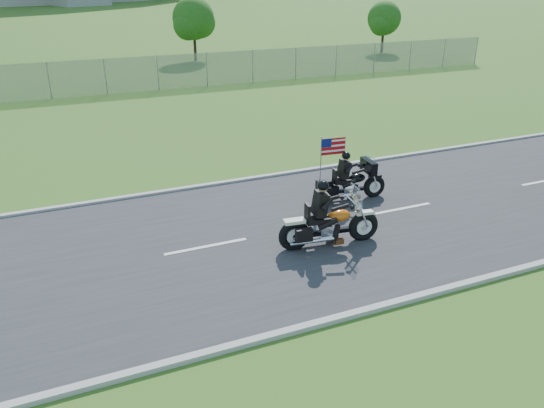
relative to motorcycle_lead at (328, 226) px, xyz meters
name	(u,v)px	position (x,y,z in m)	size (l,w,h in m)	color
ground	(277,234)	(-0.95, 1.10, -0.58)	(420.00, 420.00, 0.00)	#33581B
road	(277,234)	(-0.95, 1.10, -0.56)	(120.00, 8.00, 0.04)	#28282B
curb_north	(229,182)	(-0.95, 5.15, -0.53)	(120.00, 0.18, 0.12)	#9E9B93
curb_south	(354,314)	(-0.95, -2.95, -0.53)	(120.00, 0.18, 0.12)	#9E9B93
fence	(49,81)	(-5.95, 21.10, 0.42)	(60.00, 0.03, 2.00)	gray
tree_fence_near	(194,21)	(5.09, 31.14, 2.39)	(3.52, 3.28, 4.75)	#382316
tree_fence_far	(384,20)	(21.08, 29.13, 2.06)	(3.08, 2.87, 4.20)	#382316
motorcycle_lead	(328,226)	(0.00, 0.00, 0.00)	(2.76, 0.86, 1.86)	black
motorcycle_follow	(350,184)	(2.04, 2.34, -0.03)	(2.40, 0.81, 2.01)	black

